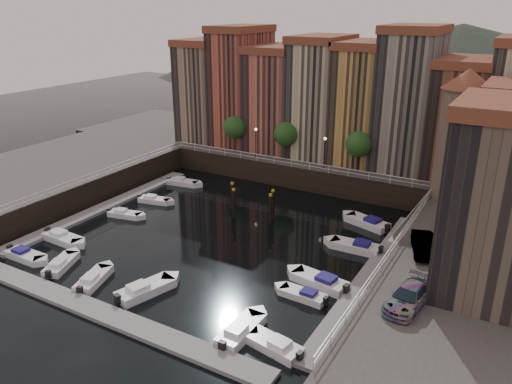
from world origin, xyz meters
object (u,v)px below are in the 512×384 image
Objects in this scene: gangway at (413,217)px; car_a at (453,227)px; boat_left_1 at (62,238)px; corner_tower at (461,134)px; car_b at (423,245)px; boat_left_2 at (124,214)px; boat_left_0 at (25,255)px; car_c at (408,298)px; mooring_pilings at (252,204)px.

car_a is (4.61, -4.89, 1.78)m from gangway.
gangway reaches higher than boat_left_1.
car_b is at bearing -89.41° from corner_tower.
car_b is at bearing -9.14° from boat_left_2.
boat_left_2 is 1.03× the size of car_a.
boat_left_1 is 38.17m from car_a.
car_c is at bearing 8.27° from boat_left_0.
gangway is 31.79m from boat_left_2.
car_c is (1.05, -23.29, -6.45)m from corner_tower.
boat_left_1 is at bearing 177.74° from car_b.
boat_left_2 is 34.94m from car_a.
car_a is (21.38, -0.23, 2.04)m from mooring_pilings.
car_c reaches higher than boat_left_0.
boat_left_1 is (-33.33, -24.18, -9.81)m from corner_tower.
car_a is (35.04, 14.79, 3.31)m from boat_left_1.
car_b is (3.05, -10.14, 1.85)m from gangway.
corner_tower reaches higher than boat_left_1.
mooring_pilings is 20.67m from car_b.
boat_left_1 is 34.97m from car_b.
gangway reaches higher than boat_left_2.
gangway is at bearing 88.58° from car_b.
car_a is 0.79× the size of car_c.
boat_left_2 is (-12.71, -7.14, -1.33)m from mooring_pilings.
boat_left_2 is (-29.48, -11.80, -1.60)m from gangway.
boat_left_1 is at bearing -146.14° from car_a.
corner_tower is at bearing 38.53° from boat_left_1.
gangway is at bearing -122.80° from corner_tower.
boat_left_1 is (0.10, 4.32, 0.03)m from boat_left_0.
gangway reaches higher than boat_left_0.
car_c reaches higher than gangway.
mooring_pilings reaches higher than boat_left_1.
boat_left_2 is at bearing -158.18° from gangway.
car_b is (19.81, -5.48, 2.11)m from mooring_pilings.
gangway is 17.40m from mooring_pilings.
boat_left_0 is 0.92× the size of boat_left_1.
boat_left_2 is (-32.38, -16.30, -9.88)m from corner_tower.
boat_left_0 is 36.48m from car_b.
boat_left_1 is at bearing -147.11° from gangway.
gangway is 1.62× the size of car_c.
boat_left_2 is 32.75m from car_b.
car_c reaches higher than boat_left_1.
gangway is at bearing 144.28° from car_a.
car_b is (33.57, 13.86, 3.41)m from boat_left_0.
boat_left_0 is 1.09× the size of boat_left_2.
boat_left_0 is 0.89× the size of car_c.
corner_tower is 11.55m from car_a.
boat_left_2 is 34.32m from car_c.
car_b is 0.90× the size of car_c.
boat_left_0 is 4.32m from boat_left_1.
boat_left_1 is 1.22× the size of car_a.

